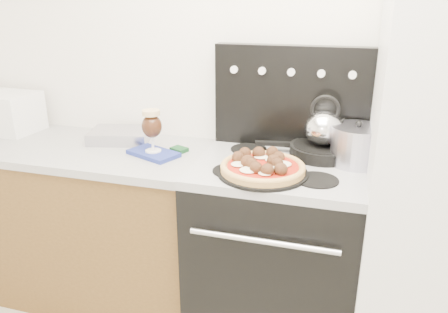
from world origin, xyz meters
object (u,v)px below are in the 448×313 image
at_px(toaster_oven, 5,112).
at_px(skillet, 322,151).
at_px(base_cabinet, 83,223).
at_px(beer_glass, 152,131).
at_px(pizza_pan, 263,173).
at_px(pizza, 263,166).
at_px(stock_pot, 357,146).
at_px(stove_body, 275,254).
at_px(tea_kettle, 324,125).
at_px(oven_mitt, 153,153).

xyz_separation_m(toaster_oven, skillet, (1.79, 0.02, -0.06)).
distance_m(base_cabinet, beer_glass, 0.77).
height_order(pizza_pan, skillet, skillet).
relative_size(base_cabinet, pizza, 4.02).
xyz_separation_m(pizza_pan, stock_pot, (0.38, 0.24, 0.08)).
distance_m(beer_glass, pizza_pan, 0.60).
height_order(base_cabinet, stove_body, stove_body).
bearing_deg(stove_body, pizza_pan, -109.50).
distance_m(skillet, stock_pot, 0.17).
bearing_deg(pizza_pan, beer_glass, 166.96).
relative_size(stove_body, pizza_pan, 2.27).
relative_size(beer_glass, tea_kettle, 1.05).
xyz_separation_m(stove_body, tea_kettle, (0.17, 0.16, 0.64)).
height_order(toaster_oven, tea_kettle, tea_kettle).
distance_m(base_cabinet, pizza_pan, 1.18).
bearing_deg(oven_mitt, toaster_oven, 171.46).
bearing_deg(skillet, tea_kettle, 0.00).
bearing_deg(beer_glass, oven_mitt, 0.00).
relative_size(skillet, tea_kettle, 1.51).
bearing_deg(pizza_pan, tea_kettle, 52.90).
xyz_separation_m(base_cabinet, toaster_oven, (-0.51, 0.11, 0.58)).
relative_size(stove_body, oven_mitt, 3.55).
bearing_deg(tea_kettle, toaster_oven, -163.73).
xyz_separation_m(stove_body, skillet, (0.17, 0.16, 0.51)).
height_order(oven_mitt, pizza_pan, pizza_pan).
relative_size(stove_body, skillet, 2.89).
bearing_deg(toaster_oven, tea_kettle, 2.76).
relative_size(stove_body, pizza, 2.44).
relative_size(toaster_oven, pizza_pan, 0.91).
bearing_deg(oven_mitt, stove_body, 0.89).
bearing_deg(base_cabinet, toaster_oven, 167.39).
distance_m(toaster_oven, pizza, 1.59).
bearing_deg(pizza_pan, pizza, 0.00).
distance_m(base_cabinet, toaster_oven, 0.78).
distance_m(toaster_oven, beer_glass, 1.00).
xyz_separation_m(oven_mitt, pizza_pan, (0.57, -0.13, 0.02)).
distance_m(pizza_pan, pizza, 0.03).
bearing_deg(pizza, tea_kettle, 52.90).
bearing_deg(base_cabinet, skillet, 5.81).
height_order(tea_kettle, stock_pot, tea_kettle).
relative_size(beer_glass, stock_pot, 0.93).
xyz_separation_m(stove_body, oven_mitt, (-0.62, -0.01, 0.47)).
relative_size(beer_glass, pizza, 0.59).
relative_size(base_cabinet, pizza_pan, 3.73).
height_order(toaster_oven, skillet, toaster_oven).
bearing_deg(toaster_oven, oven_mitt, -6.29).
xyz_separation_m(base_cabinet, tea_kettle, (1.28, 0.13, 0.65)).
bearing_deg(pizza, stock_pot, 32.14).
height_order(skillet, stock_pot, stock_pot).
distance_m(pizza_pan, skillet, 0.37).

